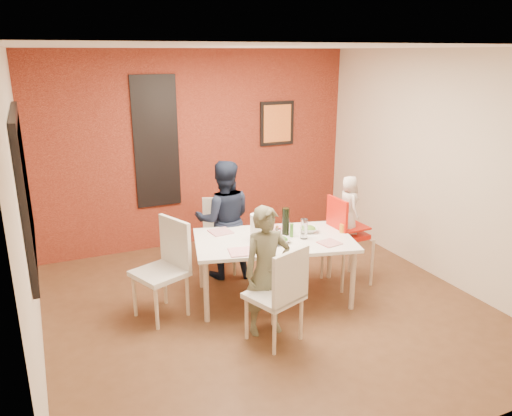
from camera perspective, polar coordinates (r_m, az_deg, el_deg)
name	(u,v)px	position (r m, az deg, el deg)	size (l,w,h in m)	color
ground	(267,308)	(5.52, 1.31, -11.31)	(4.50, 4.50, 0.00)	brown
ceiling	(269,47)	(4.84, 1.54, 17.94)	(4.50, 4.50, 0.02)	white
wall_back	(199,149)	(7.06, -6.57, 6.67)	(4.50, 0.02, 2.70)	beige
wall_front	(427,275)	(3.26, 18.96, -7.27)	(4.50, 0.02, 2.70)	beige
wall_left	(24,217)	(4.56, -25.03, -0.93)	(0.02, 4.50, 2.70)	beige
wall_right	(440,167)	(6.30, 20.25, 4.39)	(0.02, 4.50, 2.70)	beige
brick_accent_wall	(199,150)	(7.04, -6.52, 6.64)	(4.50, 0.02, 2.70)	maroon
picture_window_frame	(24,188)	(4.70, -24.99, 2.14)	(0.05, 1.70, 1.30)	black
picture_window_pane	(26,187)	(4.69, -24.81, 2.16)	(0.02, 1.55, 1.15)	black
glassblock_strip	(156,142)	(6.84, -11.34, 7.38)	(0.55, 0.03, 1.70)	silver
glassblock_surround	(156,142)	(6.84, -11.33, 7.38)	(0.60, 0.03, 1.76)	black
art_print_frame	(277,123)	(7.42, 2.41, 9.64)	(0.54, 0.03, 0.64)	black
art_print_canvas	(277,123)	(7.41, 2.46, 9.63)	(0.44, 0.01, 0.54)	orange
dining_table	(274,244)	(5.47, 2.06, -4.13)	(1.89, 1.35, 0.71)	white
chair_near	(281,291)	(4.68, 2.87, -9.44)	(0.58, 0.58, 0.97)	silver
chair_far	(220,230)	(6.30, -4.17, -2.56)	(0.53, 0.53, 0.90)	white
chair_left	(166,263)	(5.26, -10.20, -6.19)	(0.62, 0.62, 1.02)	silver
high_chair	(345,232)	(5.91, 10.14, -2.74)	(0.47, 0.47, 1.07)	red
child_near	(267,271)	(4.82, 1.25, -7.24)	(0.47, 0.31, 1.29)	#615E45
child_far	(224,220)	(6.01, -3.68, -1.34)	(0.70, 0.55, 1.45)	black
toddler	(349,205)	(5.83, 10.54, 0.34)	(0.33, 0.22, 0.68)	beige
plate_near_left	(241,252)	(5.08, -1.71, -5.03)	(0.24, 0.24, 0.01)	white
plate_far_mid	(274,228)	(5.75, 2.05, -2.31)	(0.20, 0.20, 0.01)	white
plate_near_right	(329,243)	(5.36, 8.39, -3.97)	(0.20, 0.20, 0.01)	white
plate_far_left	(221,232)	(5.64, -4.06, -2.72)	(0.23, 0.23, 0.01)	silver
salad_bowl_a	(281,241)	(5.32, 2.87, -3.74)	(0.20, 0.20, 0.05)	silver
salad_bowl_b	(309,229)	(5.67, 6.08, -2.46)	(0.21, 0.21, 0.05)	silver
wine_bottle	(286,222)	(5.51, 3.42, -1.56)	(0.08, 0.08, 0.31)	black
wine_glass_a	(278,237)	(5.22, 2.47, -3.37)	(0.06, 0.06, 0.18)	white
wine_glass_b	(304,229)	(5.43, 5.51, -2.39)	(0.08, 0.08, 0.22)	silver
paper_towel_roll	(256,227)	(5.34, 0.03, -2.23)	(0.13, 0.13, 0.29)	white
condiment_red	(280,234)	(5.42, 2.72, -2.94)	(0.03, 0.03, 0.12)	red
condiment_green	(292,230)	(5.48, 4.09, -2.56)	(0.04, 0.04, 0.15)	#3E7D29
condiment_brown	(277,231)	(5.48, 2.41, -2.67)	(0.03, 0.03, 0.12)	brown
sippy_cup	(342,228)	(5.69, 9.81, -2.31)	(0.06, 0.06, 0.10)	orange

